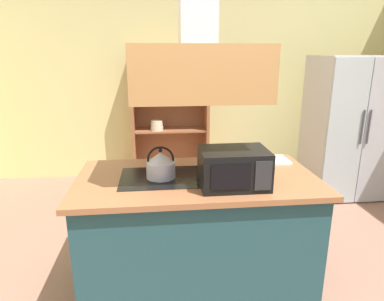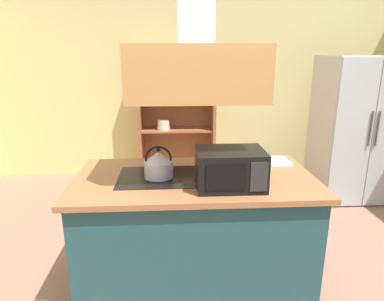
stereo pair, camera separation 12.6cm
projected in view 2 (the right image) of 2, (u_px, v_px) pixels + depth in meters
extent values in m
cube|color=#DACE86|center=(196.00, 84.00, 4.95)|extent=(6.00, 0.12, 2.70)
cube|color=#1F444B|center=(195.00, 232.00, 2.65)|extent=(1.71, 0.87, 0.86)
cube|color=#985D39|center=(195.00, 179.00, 2.52)|extent=(1.79, 0.95, 0.04)
cube|color=black|center=(159.00, 177.00, 2.50)|extent=(0.60, 0.48, 0.00)
cube|color=#B57D45|center=(195.00, 72.00, 2.30)|extent=(0.90, 0.70, 0.36)
cube|color=beige|center=(354.00, 129.00, 4.19)|extent=(0.90, 0.72, 1.76)
cube|color=#B2BCC3|center=(352.00, 136.00, 3.81)|extent=(0.44, 0.03, 1.72)
cylinder|color=#4C4C51|center=(371.00, 129.00, 3.77)|extent=(0.02, 0.02, 0.40)
cylinder|color=#4C4C51|center=(378.00, 129.00, 3.78)|extent=(0.02, 0.02, 0.40)
cube|color=#925736|center=(140.00, 118.00, 4.77)|extent=(0.04, 0.40, 1.81)
cube|color=#925736|center=(213.00, 117.00, 4.83)|extent=(0.04, 0.40, 1.81)
cube|color=#925736|center=(176.00, 52.00, 4.56)|extent=(1.08, 0.40, 0.03)
cube|color=#925736|center=(178.00, 174.00, 5.04)|extent=(1.08, 0.40, 0.08)
cube|color=#925736|center=(177.00, 115.00, 4.99)|extent=(1.08, 0.02, 1.81)
cube|color=#925736|center=(177.00, 130.00, 4.85)|extent=(1.00, 0.36, 0.02)
cube|color=#925736|center=(177.00, 98.00, 4.73)|extent=(1.00, 0.36, 0.02)
cylinder|color=beige|center=(163.00, 128.00, 4.78)|extent=(0.18, 0.18, 0.05)
cylinder|color=beige|center=(163.00, 125.00, 4.77)|extent=(0.17, 0.17, 0.05)
cylinder|color=beige|center=(163.00, 122.00, 4.76)|extent=(0.16, 0.16, 0.05)
cylinder|color=silver|center=(186.00, 93.00, 4.68)|extent=(0.01, 0.01, 0.12)
cone|color=silver|center=(186.00, 86.00, 4.65)|extent=(0.07, 0.07, 0.08)
cylinder|color=silver|center=(198.00, 93.00, 4.69)|extent=(0.01, 0.01, 0.12)
cone|color=silver|center=(198.00, 86.00, 4.66)|extent=(0.07, 0.07, 0.08)
cylinder|color=#B6B1C1|center=(159.00, 169.00, 2.48)|extent=(0.21, 0.21, 0.12)
cone|color=silver|center=(158.00, 157.00, 2.46)|extent=(0.20, 0.20, 0.07)
sphere|color=black|center=(158.00, 150.00, 2.44)|extent=(0.03, 0.03, 0.03)
torus|color=black|center=(158.00, 159.00, 2.46)|extent=(0.20, 0.02, 0.20)
cube|color=white|center=(269.00, 161.00, 2.84)|extent=(0.34, 0.24, 0.02)
cube|color=black|center=(230.00, 168.00, 2.29)|extent=(0.46, 0.34, 0.26)
cube|color=black|center=(226.00, 178.00, 2.12)|extent=(0.26, 0.01, 0.17)
cube|color=#262628|center=(259.00, 177.00, 2.14)|extent=(0.11, 0.01, 0.20)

